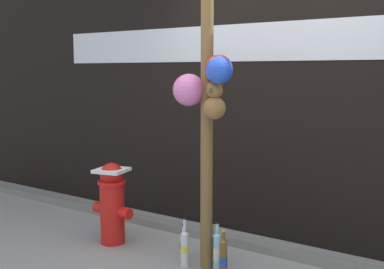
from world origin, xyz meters
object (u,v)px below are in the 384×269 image
object	(u,v)px
bottle_3	(214,248)
bottle_2	(217,251)
fire_hydrant	(112,201)
bottle_0	(224,258)
bottle_1	(184,245)
bottle_4	(185,247)
memorial_post	(207,61)
bottle_5	(206,244)

from	to	relation	value
bottle_3	bottle_2	bearing A→B (deg)	-45.96
fire_hydrant	bottle_0	size ratio (longest dim) A/B	2.01
bottle_1	bottle_2	distance (m)	0.36
fire_hydrant	bottle_3	xyz separation A→B (m)	(1.06, 0.11, -0.26)
bottle_1	bottle_3	distance (m)	0.28
bottle_1	bottle_2	bearing A→B (deg)	-3.98
bottle_4	bottle_2	bearing A→B (deg)	19.85
bottle_0	bottle_3	xyz separation A→B (m)	(-0.20, 0.18, -0.02)
bottle_4	bottle_3	bearing A→B (deg)	45.78
bottle_2	memorial_post	bearing A→B (deg)	-147.15
memorial_post	bottle_1	size ratio (longest dim) A/B	9.66
bottle_1	bottle_4	bearing A→B (deg)	-51.20
bottle_1	bottle_5	distance (m)	0.19
fire_hydrant	bottle_4	xyz separation A→B (m)	(0.88, -0.07, -0.24)
bottle_5	bottle_3	bearing A→B (deg)	-30.36
memorial_post	bottle_0	world-z (taller)	memorial_post
fire_hydrant	bottle_2	size ratio (longest dim) A/B	1.91
bottle_1	bottle_5	bearing A→B (deg)	47.70
bottle_0	bottle_1	xyz separation A→B (m)	(-0.47, 0.12, -0.03)
bottle_1	fire_hydrant	bearing A→B (deg)	-176.34
bottle_3	fire_hydrant	bearing A→B (deg)	-173.94
bottle_5	bottle_0	bearing A→B (deg)	-37.26
bottle_1	bottle_5	xyz separation A→B (m)	(0.13, 0.14, -0.00)
bottle_0	bottle_1	bearing A→B (deg)	166.04
memorial_post	bottle_5	distance (m)	1.59
bottle_1	bottle_0	bearing A→B (deg)	-13.96
bottle_0	bottle_4	distance (m)	0.38
bottle_0	memorial_post	bearing A→B (deg)	167.71
fire_hydrant	bottle_4	bearing A→B (deg)	-4.38
memorial_post	fire_hydrant	xyz separation A→B (m)	(-1.06, 0.02, -1.29)
memorial_post	bottle_4	xyz separation A→B (m)	(-0.18, -0.04, -1.53)
bottle_4	bottle_1	bearing A→B (deg)	128.80
memorial_post	bottle_3	bearing A→B (deg)	92.51
bottle_4	fire_hydrant	bearing A→B (deg)	175.62
memorial_post	bottle_3	world-z (taller)	memorial_post
bottle_5	bottle_2	bearing A→B (deg)	-37.01
bottle_3	bottle_4	world-z (taller)	bottle_4
fire_hydrant	bottle_1	distance (m)	0.84
bottle_2	bottle_3	bearing A→B (deg)	134.04
bottle_0	bottle_1	size ratio (longest dim) A/B	1.23
bottle_3	bottle_5	size ratio (longest dim) A/B	1.11
fire_hydrant	bottle_1	size ratio (longest dim) A/B	2.47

